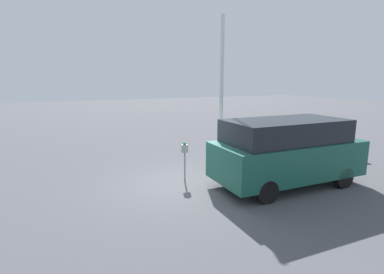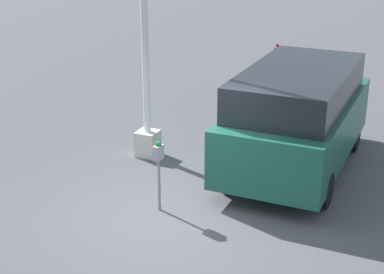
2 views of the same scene
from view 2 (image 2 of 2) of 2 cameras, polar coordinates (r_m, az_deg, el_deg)
The scene contains 6 objects.
ground_plane at distance 10.17m, azimuth -1.83°, elevation -7.88°, with size 80.00×80.00×0.00m, color #4C4C51.
parking_meter_near at distance 10.04m, azimuth -3.26°, elevation -2.22°, with size 0.21×0.14×1.30m.
parking_meter_far at distance 17.16m, azimuth 8.21°, elevation 7.73°, with size 0.21×0.14×1.39m.
lamp_post at distance 12.16m, azimuth -4.49°, elevation 5.62°, with size 0.44×0.44×5.65m.
parked_van at distance 11.84m, azimuth 10.19°, elevation 2.05°, with size 4.72×2.14×2.11m.
fire_hydrant at distance 17.19m, azimuth 7.44°, elevation 5.49°, with size 0.20×0.20×0.72m.
Camera 2 is at (-8.06, -3.78, 4.92)m, focal length 55.00 mm.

